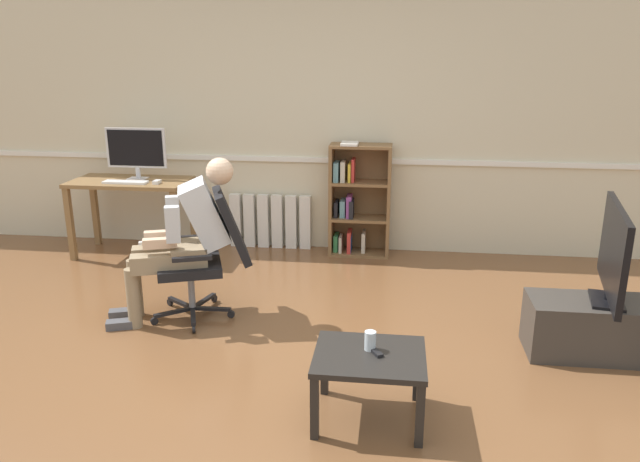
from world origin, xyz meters
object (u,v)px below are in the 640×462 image
at_px(bookshelf, 356,202).
at_px(tv_stand, 602,328).
at_px(office_chair, 209,250).
at_px(drinking_glass, 370,341).
at_px(keyboard, 125,182).
at_px(person_seated, 184,236).
at_px(spare_remote, 374,350).
at_px(imac_monitor, 136,150).
at_px(computer_mouse, 157,182).
at_px(radiator, 270,221).
at_px(tv_screen, 614,253).
at_px(computer_desk, 131,192).
at_px(coffee_table, 369,364).

xyz_separation_m(bookshelf, tv_stand, (1.78, -1.92, -0.34)).
distance_m(bookshelf, office_chair, 1.90).
bearing_deg(bookshelf, drinking_glass, -84.54).
bearing_deg(office_chair, keyboard, -155.05).
bearing_deg(person_seated, spare_remote, 32.22).
bearing_deg(imac_monitor, computer_mouse, -36.40).
xyz_separation_m(tv_stand, spare_remote, (-1.49, -0.90, 0.21)).
height_order(office_chair, spare_remote, office_chair).
bearing_deg(person_seated, office_chair, 90.00).
height_order(computer_mouse, tv_stand, computer_mouse).
xyz_separation_m(computer_mouse, radiator, (0.98, 0.51, -0.50)).
bearing_deg(drinking_glass, bookshelf, 95.46).
relative_size(computer_mouse, spare_remote, 0.67).
distance_m(radiator, office_chair, 1.74).
distance_m(person_seated, tv_stand, 3.00).
distance_m(office_chair, tv_screen, 2.81).
height_order(computer_desk, computer_mouse, computer_mouse).
relative_size(office_chair, spare_remote, 6.55).
bearing_deg(drinking_glass, spare_remote, -44.97).
distance_m(computer_desk, computer_mouse, 0.37).
distance_m(computer_desk, spare_remote, 3.55).
bearing_deg(bookshelf, computer_mouse, -167.61).
relative_size(imac_monitor, person_seated, 0.49).
bearing_deg(radiator, tv_stand, -37.04).
relative_size(person_seated, tv_screen, 1.28).
bearing_deg(imac_monitor, coffee_table, -47.57).
bearing_deg(person_seated, keyboard, -160.84).
xyz_separation_m(computer_desk, coffee_table, (2.46, -2.56, -0.30)).
xyz_separation_m(imac_monitor, coffee_table, (2.41, -2.63, -0.71)).
bearing_deg(spare_remote, tv_stand, -178.85).
bearing_deg(office_chair, imac_monitor, -160.75).
xyz_separation_m(computer_desk, tv_screen, (3.98, -1.63, 0.09)).
height_order(imac_monitor, keyboard, imac_monitor).
xyz_separation_m(imac_monitor, tv_screen, (3.92, -1.70, -0.32)).
bearing_deg(bookshelf, person_seated, -124.90).
relative_size(bookshelf, spare_remote, 7.53).
xyz_separation_m(computer_desk, drinking_glass, (2.46, -2.51, -0.19)).
bearing_deg(office_chair, radiator, 156.52).
relative_size(tv_screen, coffee_table, 1.58).
bearing_deg(drinking_glass, office_chair, 137.11).
height_order(computer_desk, person_seated, person_seated).
bearing_deg(computer_desk, radiator, 16.63).
bearing_deg(radiator, keyboard, -157.61).
distance_m(bookshelf, coffee_table, 2.87).
xyz_separation_m(keyboard, tv_stand, (3.96, -1.49, -0.57)).
height_order(office_chair, tv_stand, office_chair).
bearing_deg(tv_screen, spare_remote, 132.34).
bearing_deg(computer_desk, tv_stand, -22.24).
xyz_separation_m(keyboard, drinking_glass, (2.44, -2.37, -0.32)).
distance_m(imac_monitor, computer_mouse, 0.43).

